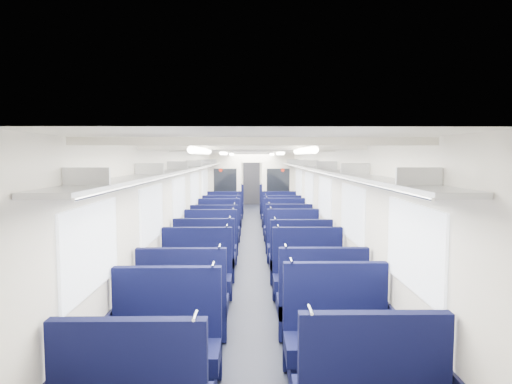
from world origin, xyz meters
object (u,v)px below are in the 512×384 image
at_px(seat_5, 321,308).
at_px(seat_21, 275,209).
at_px(seat_4, 184,309).
at_px(seat_15, 285,229).
at_px(seat_18, 224,217).
at_px(seat_13, 288,237).
at_px(seat_17, 282,223).
at_px(seat_23, 274,205).
at_px(bulkhead, 252,186).
at_px(seat_9, 300,263).
at_px(seat_16, 222,223).
at_px(seat_19, 279,217).
at_px(end_door, 252,183).
at_px(seat_2, 165,352).
at_px(seat_6, 196,281).
at_px(seat_10, 210,249).
at_px(seat_22, 230,206).
at_px(seat_20, 228,209).
at_px(seat_8, 205,261).
at_px(seat_14, 219,230).
at_px(seat_12, 215,239).
at_px(seat_3, 337,343).
at_px(seat_7, 308,281).
at_px(seat_11, 293,248).

relative_size(seat_5, seat_21, 1.00).
bearing_deg(seat_4, seat_15, 74.17).
relative_size(seat_18, seat_21, 1.00).
bearing_deg(seat_13, seat_17, 90.00).
distance_m(seat_18, seat_23, 3.66).
distance_m(bulkhead, seat_9, 7.22).
distance_m(seat_4, seat_21, 10.34).
xyz_separation_m(seat_5, seat_16, (-1.66, 6.97, 0.00)).
bearing_deg(seat_15, seat_19, 90.00).
height_order(seat_4, seat_9, same).
xyz_separation_m(end_door, seat_18, (-0.83, -6.93, -0.64)).
bearing_deg(seat_18, seat_2, -90.00).
xyz_separation_m(end_door, seat_6, (-0.83, -13.76, -0.64)).
relative_size(seat_10, seat_22, 1.00).
bearing_deg(bulkhead, seat_19, -58.33).
relative_size(bulkhead, seat_18, 2.39).
height_order(seat_4, seat_17, same).
bearing_deg(seat_20, seat_21, -0.69).
distance_m(seat_8, seat_14, 3.28).
bearing_deg(seat_12, seat_23, 76.18).
height_order(seat_3, seat_12, same).
xyz_separation_m(seat_6, seat_8, (0.00, 1.23, 0.00)).
xyz_separation_m(seat_3, seat_19, (0.00, 9.07, 0.00)).
distance_m(seat_8, seat_16, 4.54).
bearing_deg(seat_17, seat_15, -90.00).
bearing_deg(bulkhead, seat_3, -85.45).
xyz_separation_m(end_door, seat_16, (-0.83, -7.98, -0.64)).
xyz_separation_m(seat_3, seat_18, (-1.66, 9.04, 0.00)).
distance_m(end_door, seat_12, 10.46).
bearing_deg(seat_17, seat_3, -90.00).
bearing_deg(seat_19, seat_8, -106.41).
relative_size(seat_20, seat_22, 1.00).
height_order(seat_10, seat_18, same).
bearing_deg(seat_2, bulkhead, 85.52).
xyz_separation_m(seat_7, seat_10, (-1.66, 2.23, 0.00)).
bearing_deg(seat_11, seat_2, -109.49).
bearing_deg(seat_21, seat_20, 179.31).
xyz_separation_m(bulkhead, seat_20, (-0.83, 0.80, -0.87)).
xyz_separation_m(seat_8, seat_14, (0.00, 3.28, 0.00)).
bearing_deg(bulkhead, seat_9, -83.35).
distance_m(seat_3, seat_16, 8.15).
height_order(seat_9, seat_15, same).
height_order(seat_2, seat_5, same).
bearing_deg(seat_15, seat_17, 90.00).
xyz_separation_m(seat_8, seat_17, (1.66, 4.51, 0.00)).
relative_size(seat_18, seat_22, 1.00).
distance_m(bulkhead, seat_5, 9.49).
bearing_deg(seat_20, seat_2, -90.00).
bearing_deg(seat_7, seat_12, 116.34).
bearing_deg(seat_20, seat_12, -90.00).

